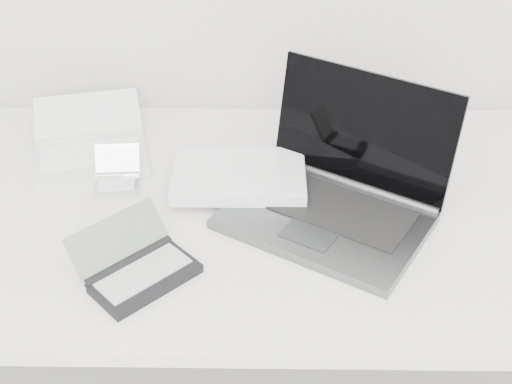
{
  "coord_description": "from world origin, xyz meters",
  "views": [
    {
      "loc": [
        -0.02,
        0.39,
        1.59
      ],
      "look_at": [
        -0.03,
        1.51,
        0.79
      ],
      "focal_mm": 50.0,
      "sensor_mm": 36.0,
      "label": 1
    }
  ],
  "objects_px": {
    "desk": "(271,223)",
    "netbook_open_white": "(90,147)",
    "laptop_large": "(304,188)",
    "palmtop_charcoal": "(138,268)"
  },
  "relations": [
    {
      "from": "netbook_open_white",
      "to": "palmtop_charcoal",
      "type": "height_order",
      "value": "palmtop_charcoal"
    },
    {
      "from": "palmtop_charcoal",
      "to": "laptop_large",
      "type": "bearing_deg",
      "value": -7.73
    },
    {
      "from": "netbook_open_white",
      "to": "palmtop_charcoal",
      "type": "relative_size",
      "value": 1.52
    },
    {
      "from": "laptop_large",
      "to": "palmtop_charcoal",
      "type": "relative_size",
      "value": 2.34
    },
    {
      "from": "laptop_large",
      "to": "netbook_open_white",
      "type": "relative_size",
      "value": 1.54
    },
    {
      "from": "laptop_large",
      "to": "desk",
      "type": "bearing_deg",
      "value": -147.41
    },
    {
      "from": "netbook_open_white",
      "to": "laptop_large",
      "type": "bearing_deg",
      "value": -35.08
    },
    {
      "from": "desk",
      "to": "netbook_open_white",
      "type": "relative_size",
      "value": 4.4
    },
    {
      "from": "desk",
      "to": "palmtop_charcoal",
      "type": "xyz_separation_m",
      "value": [
        -0.24,
        -0.22,
        0.07
      ]
    },
    {
      "from": "laptop_large",
      "to": "netbook_open_white",
      "type": "bearing_deg",
      "value": -170.64
    }
  ]
}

